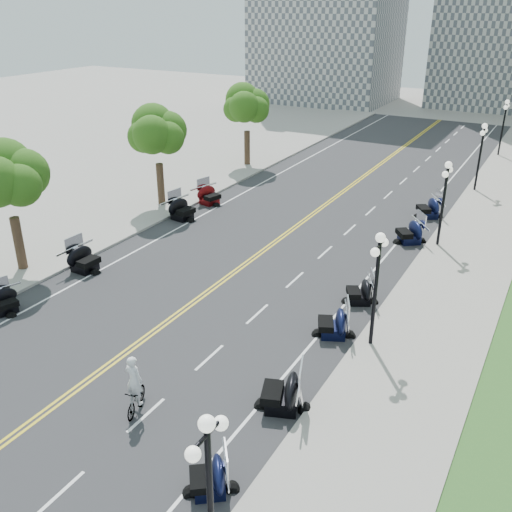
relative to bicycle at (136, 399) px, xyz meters
The scene contains 45 objects.
ground 4.84m from the bicycle, 124.92° to the left, with size 160.00×160.00×0.00m, color gray.
road 14.22m from the bicycle, 101.17° to the left, with size 16.00×90.00×0.01m, color #333335.
centerline_yellow_a 14.25m from the bicycle, 101.65° to the left, with size 0.12×90.00×0.00m, color yellow.
centerline_yellow_b 14.20m from the bicycle, 100.70° to the left, with size 0.12×90.00×0.00m, color yellow.
edge_line_north 14.42m from the bicycle, 75.35° to the left, with size 0.12×90.00×0.00m, color white.
edge_line_south 16.69m from the bicycle, 123.28° to the left, with size 0.12×90.00×0.00m, color white.
lane_dash_4 4.11m from the bicycle, 83.72° to the right, with size 0.12×2.00×0.00m, color white.
lane_dash_5 0.66m from the bicycle, ahead, with size 0.12×2.00×0.00m, color white.
lane_dash_6 4.00m from the bicycle, 83.55° to the left, with size 0.12×2.00×0.00m, color white.
lane_dash_7 7.97m from the bicycle, 86.79° to the left, with size 0.12×2.00×0.00m, color white.
lane_dash_8 11.96m from the bicycle, 87.86° to the left, with size 0.12×2.00×0.00m, color white.
lane_dash_9 15.96m from the bicycle, 88.40° to the left, with size 0.12×2.00×0.00m, color white.
lane_dash_10 19.96m from the bicycle, 88.72° to the left, with size 0.12×2.00×0.00m, color white.
lane_dash_11 23.95m from the bicycle, 88.93° to the left, with size 0.12×2.00×0.00m, color white.
lane_dash_12 27.95m from the bicycle, 89.09° to the left, with size 0.12×2.00×0.00m, color white.
lane_dash_13 31.95m from the bicycle, 89.20° to the left, with size 0.12×2.00×0.00m, color white.
lane_dash_14 35.95m from the bicycle, 89.29° to the left, with size 0.12×2.00×0.00m, color white.
lane_dash_15 39.95m from the bicycle, 89.36° to the left, with size 0.12×2.00×0.00m, color white.
lane_dash_16 43.95m from the bicycle, 89.42° to the left, with size 0.12×2.00×0.00m, color white.
lane_dash_17 47.95m from the bicycle, 89.47° to the left, with size 0.12×2.00×0.00m, color white.
lane_dash_18 51.95m from the bicycle, 89.51° to the left, with size 0.12×2.00×0.00m, color white.
lane_dash_19 55.95m from the bicycle, 89.54° to the left, with size 0.12×2.00×0.00m, color white.
sidewalk_north 15.96m from the bicycle, 60.95° to the left, with size 5.00×90.00×0.15m, color #9E9991.
sidewalk_south 19.24m from the bicycle, 133.55° to the left, with size 5.00×90.00×0.15m, color #9E9991.
distant_block_a 70.25m from the bicycle, 107.47° to the left, with size 18.00×14.00×26.00m, color gray.
street_lamp_1 7.42m from the bicycle, 34.75° to the right, with size 0.50×1.20×4.90m, color black, non-canonical shape.
street_lamp_2 10.08m from the bicycle, 53.65° to the left, with size 0.50×1.20×4.90m, color black, non-canonical shape.
street_lamp_3 20.89m from the bicycle, 73.66° to the left, with size 0.50×1.20×4.90m, color black, non-canonical shape.
street_lamp_4 32.54m from the bicycle, 79.63° to the left, with size 0.50×1.20×4.90m, color black, non-canonical shape.
street_lamp_5 44.38m from the bicycle, 82.42° to the left, with size 0.50×1.20×4.90m, color black, non-canonical shape.
tree_2 14.70m from the bicycle, 155.01° to the left, with size 4.80×4.80×9.20m, color #235619, non-canonical shape.
tree_3 22.42m from the bicycle, 125.40° to the left, with size 4.80×4.80×9.20m, color #235619, non-canonical shape.
tree_4 32.82m from the bicycle, 113.07° to the left, with size 4.80×4.80×9.20m, color #235619, non-canonical shape.
motorcycle_n_4 4.61m from the bicycle, 22.93° to the right, with size 1.78×1.78×1.25m, color black, non-canonical shape.
motorcycle_n_5 5.12m from the bicycle, 30.50° to the left, with size 2.21×2.21×1.55m, color black, non-canonical shape.
motorcycle_n_6 8.96m from the bicycle, 62.30° to the left, with size 2.01×2.01×1.40m, color black, non-canonical shape.
motorcycle_n_7 12.03m from the bicycle, 69.80° to the left, with size 1.87×1.87×1.31m, color black, non-canonical shape.
motorcycle_n_9 20.19m from the bicycle, 77.90° to the left, with size 2.15×2.15×1.51m, color black, non-canonical shape.
motorcycle_n_10 24.95m from the bicycle, 80.43° to the left, with size 2.12×2.12×1.48m, color black, non-canonical shape.
motorcycle_s_5 10.15m from the bicycle, 165.94° to the left, with size 1.78×1.78×1.24m, color black, non-canonical shape.
motorcycle_s_6 12.36m from the bicycle, 142.60° to the left, with size 2.14×2.14×1.50m, color black, non-canonical shape.
motorcycle_s_8 19.15m from the bicycle, 121.09° to the left, with size 2.21×2.21×1.54m, color black, non-canonical shape.
motorcycle_s_9 22.19m from the bicycle, 116.79° to the left, with size 2.08×2.08×1.45m, color #590A0C, non-canonical shape.
bicycle is the anchor object (origin of this frame).
cyclist_rider 1.45m from the bicycle, ahead, with size 0.69×0.46×1.90m, color silver.
Camera 1 is at (14.24, -15.94, 13.25)m, focal length 40.00 mm.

